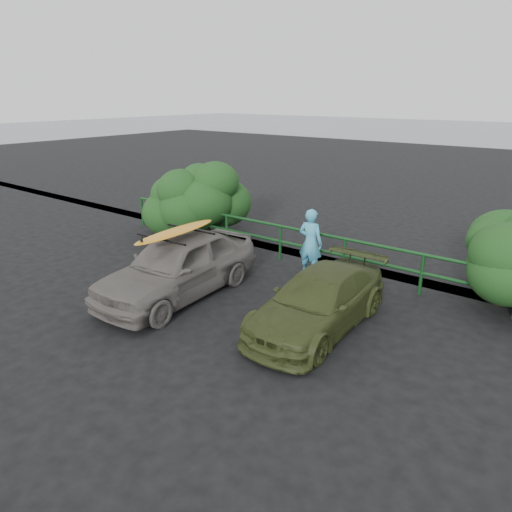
{
  "coord_description": "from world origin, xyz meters",
  "views": [
    {
      "loc": [
        5.9,
        -5.23,
        4.49
      ],
      "look_at": [
        0.15,
        2.35,
        1.11
      ],
      "focal_mm": 32.0,
      "sensor_mm": 36.0,
      "label": 1
    }
  ],
  "objects_px": {
    "olive_vehicle": "(318,301)",
    "guardrail": "(311,249)",
    "sedan": "(178,266)",
    "man": "(310,243)",
    "surfboard": "(176,231)"
  },
  "relations": [
    {
      "from": "olive_vehicle",
      "to": "man",
      "type": "distance_m",
      "value": 2.82
    },
    {
      "from": "sedan",
      "to": "man",
      "type": "bearing_deg",
      "value": 55.02
    },
    {
      "from": "man",
      "to": "guardrail",
      "type": "bearing_deg",
      "value": -64.28
    },
    {
      "from": "guardrail",
      "to": "man",
      "type": "distance_m",
      "value": 0.71
    },
    {
      "from": "olive_vehicle",
      "to": "guardrail",
      "type": "bearing_deg",
      "value": 122.25
    },
    {
      "from": "guardrail",
      "to": "sedan",
      "type": "bearing_deg",
      "value": -113.83
    },
    {
      "from": "olive_vehicle",
      "to": "man",
      "type": "relative_size",
      "value": 2.2
    },
    {
      "from": "olive_vehicle",
      "to": "surfboard",
      "type": "relative_size",
      "value": 1.6
    },
    {
      "from": "man",
      "to": "olive_vehicle",
      "type": "bearing_deg",
      "value": 121.33
    },
    {
      "from": "sedan",
      "to": "man",
      "type": "height_order",
      "value": "man"
    },
    {
      "from": "sedan",
      "to": "surfboard",
      "type": "relative_size",
      "value": 1.77
    },
    {
      "from": "guardrail",
      "to": "olive_vehicle",
      "type": "height_order",
      "value": "olive_vehicle"
    },
    {
      "from": "olive_vehicle",
      "to": "man",
      "type": "xyz_separation_m",
      "value": [
        -1.58,
        2.31,
        0.32
      ]
    },
    {
      "from": "guardrail",
      "to": "sedan",
      "type": "relative_size",
      "value": 3.22
    },
    {
      "from": "guardrail",
      "to": "olive_vehicle",
      "type": "xyz_separation_m",
      "value": [
        1.87,
        -2.84,
        0.05
      ]
    }
  ]
}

